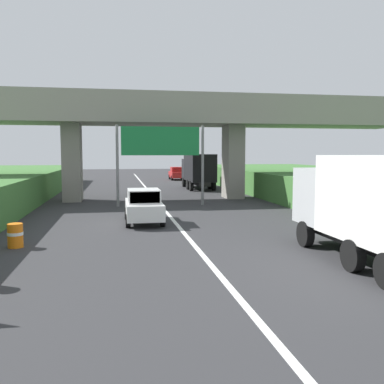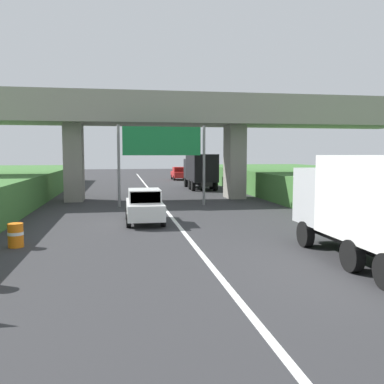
# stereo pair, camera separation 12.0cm
# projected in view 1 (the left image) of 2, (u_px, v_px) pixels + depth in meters

# --- Properties ---
(lane_centre_stripe) EXTENTS (0.20, 96.53, 0.01)m
(lane_centre_stripe) POSITION_uv_depth(u_px,v_px,m) (166.00, 212.00, 25.12)
(lane_centre_stripe) COLOR white
(lane_centre_stripe) RESTS_ON ground
(overpass_bridge) EXTENTS (40.00, 4.80, 7.88)m
(overpass_bridge) POSITION_uv_depth(u_px,v_px,m) (155.00, 121.00, 31.51)
(overpass_bridge) COLOR gray
(overpass_bridge) RESTS_ON ground
(overhead_highway_sign) EXTENTS (5.88, 0.18, 5.38)m
(overhead_highway_sign) POSITION_uv_depth(u_px,v_px,m) (161.00, 146.00, 27.73)
(overhead_highway_sign) COLOR slate
(overhead_highway_sign) RESTS_ON ground
(truck_silver) EXTENTS (2.44, 7.30, 3.44)m
(truck_silver) POSITION_uv_depth(u_px,v_px,m) (375.00, 204.00, 12.99)
(truck_silver) COLOR black
(truck_silver) RESTS_ON ground
(truck_black) EXTENTS (2.44, 7.30, 3.44)m
(truck_black) POSITION_uv_depth(u_px,v_px,m) (198.00, 169.00, 41.46)
(truck_black) COLOR black
(truck_black) RESTS_ON ground
(car_red) EXTENTS (1.86, 4.10, 1.72)m
(car_red) POSITION_uv_depth(u_px,v_px,m) (177.00, 173.00, 55.95)
(car_red) COLOR red
(car_red) RESTS_ON ground
(car_white) EXTENTS (1.86, 4.10, 1.72)m
(car_white) POSITION_uv_depth(u_px,v_px,m) (144.00, 206.00, 21.04)
(car_white) COLOR silver
(car_white) RESTS_ON ground
(construction_barrel_3) EXTENTS (0.57, 0.57, 0.90)m
(construction_barrel_3) POSITION_uv_depth(u_px,v_px,m) (15.00, 235.00, 15.55)
(construction_barrel_3) COLOR orange
(construction_barrel_3) RESTS_ON ground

